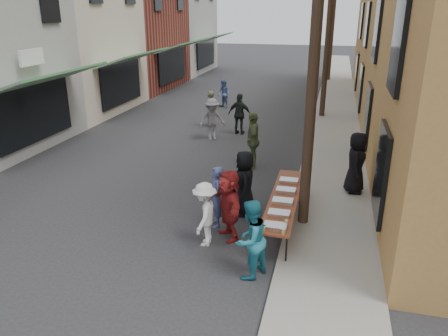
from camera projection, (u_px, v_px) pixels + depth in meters
The scene contains 27 objects.
ground at pixel (93, 265), 9.53m from camera, with size 120.00×120.00×0.00m, color #28282B.
sidewalk at pixel (336, 117), 22.00m from camera, with size 2.20×60.00×0.10m, color gray.
storefront_row at pixel (62, 29), 23.99m from camera, with size 8.00×37.00×9.00m.
utility_pole_near at pixel (315, 44), 9.71m from camera, with size 0.26×0.26×9.00m, color #2D2116.
utility_pole_mid at pixel (329, 24), 20.62m from camera, with size 0.26×0.26×9.00m, color #2D2116.
utility_pole_far at pixel (333, 18), 31.53m from camera, with size 0.26×0.26×9.00m, color #2D2116.
serving_table at pixel (284, 199), 11.05m from camera, with size 0.70×4.00×0.75m.
catering_tray_sausage at pixel (275, 226), 9.52m from camera, with size 0.50×0.33×0.08m, color maroon.
catering_tray_foil_b at pixel (279, 213), 10.11m from camera, with size 0.50×0.33×0.08m, color #B2B2B7.
catering_tray_buns at pixel (283, 201), 10.75m from camera, with size 0.50×0.33×0.08m, color tan.
catering_tray_foil_d at pixel (286, 190), 11.39m from camera, with size 0.50×0.33×0.08m, color #B2B2B7.
catering_tray_buns_end at pixel (289, 180), 12.02m from camera, with size 0.50×0.33×0.08m, color tan.
condiment_jar_a at pixel (263, 231), 9.30m from camera, with size 0.07×0.07×0.08m, color #A57F26.
condiment_jar_b at pixel (264, 229), 9.39m from camera, with size 0.07×0.07×0.08m, color #A57F26.
condiment_jar_c at pixel (264, 227), 9.48m from camera, with size 0.07×0.07×0.08m, color #A57F26.
cup_stack at pixel (283, 232), 9.24m from camera, with size 0.08×0.08×0.12m, color tan.
guest_front_a at pixel (245, 183), 11.56m from camera, with size 0.87×0.57×1.79m, color black.
guest_front_b at pixel (216, 197), 10.97m from camera, with size 0.58×0.38×1.60m, color #435083.
guest_front_c at pixel (250, 240), 8.85m from camera, with size 0.83×0.65×1.71m, color teal.
guest_front_d at pixel (205, 214), 10.10m from camera, with size 1.00×0.58×1.55m, color white.
guest_front_e at pixel (253, 140), 14.96m from camera, with size 1.16×0.48×1.98m, color #526339.
guest_queue_back at pixel (229, 205), 10.37m from camera, with size 1.61×0.51×1.74m, color maroon.
server at pixel (356, 163), 12.73m from camera, with size 0.89×0.58×1.83m, color black.
passerby_left at pixel (212, 119), 18.18m from camera, with size 1.13×0.65×1.75m, color slate.
passerby_mid at pixel (240, 114), 18.98m from camera, with size 1.05×0.44×1.79m, color black.
passerby_right at pixel (210, 109), 20.21m from camera, with size 0.61×0.40×1.67m, color #505330.
passerby_far at pixel (224, 94), 24.05m from camera, with size 0.75×0.58×1.54m, color #556DA5.
Camera 1 is at (4.79, -7.25, 5.29)m, focal length 35.00 mm.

